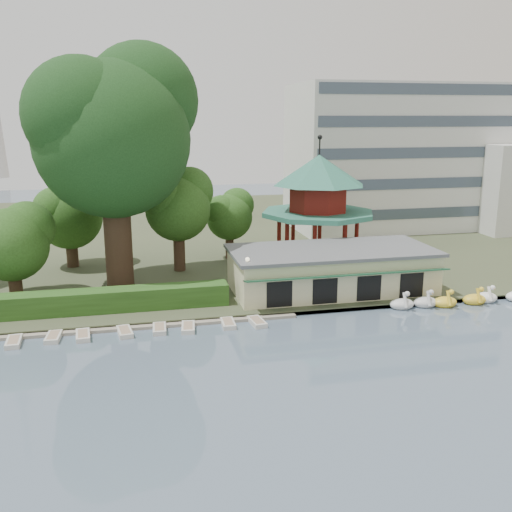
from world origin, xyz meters
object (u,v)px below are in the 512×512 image
object	(u,v)px
dock	(80,330)
boathouse	(331,269)
pavilion	(318,198)
big_tree	(114,127)

from	to	relation	value
dock	boathouse	xyz separation A→B (m)	(22.00, 4.77, 2.25)
dock	pavilion	size ratio (longest dim) A/B	2.52
pavilion	dock	bearing A→B (deg)	-148.34
dock	pavilion	distance (m)	29.14
boathouse	pavilion	bearing A→B (deg)	78.72
boathouse	dock	bearing A→B (deg)	-167.76
boathouse	big_tree	distance (m)	23.56
pavilion	big_tree	size ratio (longest dim) A/B	0.60
dock	big_tree	bearing A→B (deg)	73.86
boathouse	pavilion	distance (m)	11.43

